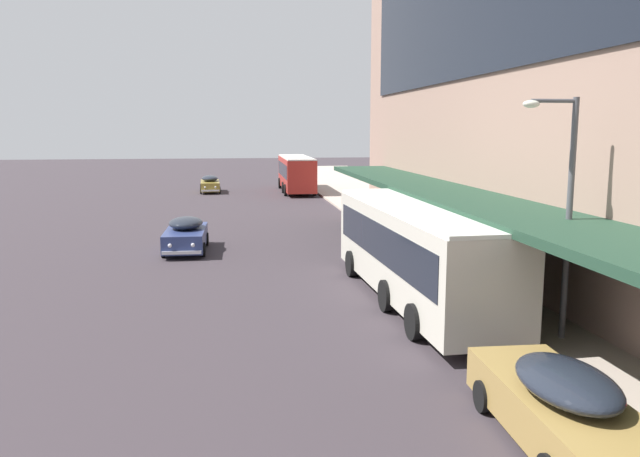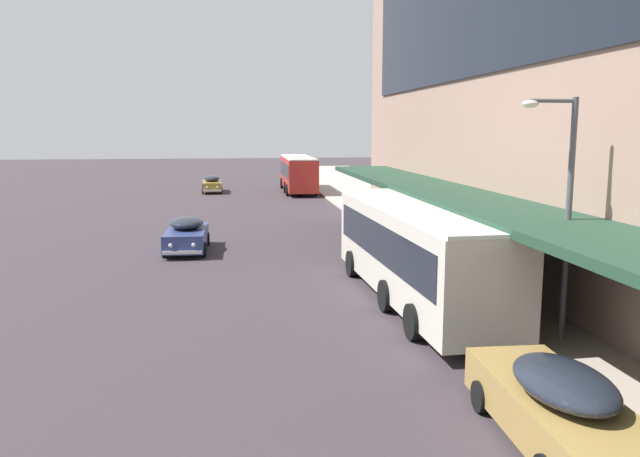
{
  "view_description": "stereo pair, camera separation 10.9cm",
  "coord_description": "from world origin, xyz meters",
  "px_view_note": "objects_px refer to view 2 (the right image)",
  "views": [
    {
      "loc": [
        -1.74,
        -2.3,
        5.65
      ],
      "look_at": [
        1.5,
        19.55,
        2.11
      ],
      "focal_mm": 35.0,
      "sensor_mm": 36.0,
      "label": 1
    },
    {
      "loc": [
        -1.63,
        -2.32,
        5.65
      ],
      "look_at": [
        1.5,
        19.55,
        2.11
      ],
      "focal_mm": 35.0,
      "sensor_mm": 36.0,
      "label": 2
    }
  ],
  "objects_px": {
    "sedan_lead_mid": "(557,406)",
    "transit_bus_kerbside_front": "(298,172)",
    "sedan_trailing_near": "(187,234)",
    "sedan_oncoming_front": "(212,184)",
    "street_lamp": "(563,200)",
    "transit_bus_kerbside_rear": "(415,247)"
  },
  "relations": [
    {
      "from": "sedan_lead_mid",
      "to": "transit_bus_kerbside_front",
      "type": "bearing_deg",
      "value": 89.59
    },
    {
      "from": "transit_bus_kerbside_front",
      "to": "sedan_trailing_near",
      "type": "height_order",
      "value": "transit_bus_kerbside_front"
    },
    {
      "from": "sedan_oncoming_front",
      "to": "street_lamp",
      "type": "xyz_separation_m",
      "value": [
        10.12,
        -41.9,
        3.1
      ]
    },
    {
      "from": "sedan_lead_mid",
      "to": "street_lamp",
      "type": "xyz_separation_m",
      "value": [
        2.74,
        5.1,
        3.07
      ]
    },
    {
      "from": "transit_bus_kerbside_rear",
      "to": "sedan_oncoming_front",
      "type": "xyz_separation_m",
      "value": [
        -7.6,
        37.46,
        -1.09
      ]
    },
    {
      "from": "transit_bus_kerbside_rear",
      "to": "street_lamp",
      "type": "distance_m",
      "value": 5.48
    },
    {
      "from": "street_lamp",
      "to": "sedan_oncoming_front",
      "type": "bearing_deg",
      "value": 103.57
    },
    {
      "from": "transit_bus_kerbside_rear",
      "to": "sedan_trailing_near",
      "type": "distance_m",
      "value": 12.8
    },
    {
      "from": "sedan_oncoming_front",
      "to": "street_lamp",
      "type": "distance_m",
      "value": 43.22
    },
    {
      "from": "sedan_lead_mid",
      "to": "sedan_oncoming_front",
      "type": "bearing_deg",
      "value": 98.92
    },
    {
      "from": "sedan_oncoming_front",
      "to": "transit_bus_kerbside_rear",
      "type": "bearing_deg",
      "value": -78.53
    },
    {
      "from": "sedan_lead_mid",
      "to": "street_lamp",
      "type": "distance_m",
      "value": 6.55
    },
    {
      "from": "sedan_trailing_near",
      "to": "sedan_lead_mid",
      "type": "bearing_deg",
      "value": -68.25
    },
    {
      "from": "transit_bus_kerbside_front",
      "to": "transit_bus_kerbside_rear",
      "type": "xyz_separation_m",
      "value": [
        -0.1,
        -36.61,
        0.02
      ]
    },
    {
      "from": "street_lamp",
      "to": "sedan_trailing_near",
      "type": "bearing_deg",
      "value": 126.18
    },
    {
      "from": "transit_bus_kerbside_rear",
      "to": "street_lamp",
      "type": "height_order",
      "value": "street_lamp"
    },
    {
      "from": "transit_bus_kerbside_front",
      "to": "sedan_trailing_near",
      "type": "bearing_deg",
      "value": -106.89
    },
    {
      "from": "transit_bus_kerbside_rear",
      "to": "transit_bus_kerbside_front",
      "type": "bearing_deg",
      "value": 89.84
    },
    {
      "from": "street_lamp",
      "to": "transit_bus_kerbside_front",
      "type": "bearing_deg",
      "value": 93.37
    },
    {
      "from": "transit_bus_kerbside_front",
      "to": "street_lamp",
      "type": "distance_m",
      "value": 41.17
    },
    {
      "from": "transit_bus_kerbside_rear",
      "to": "street_lamp",
      "type": "bearing_deg",
      "value": -60.42
    },
    {
      "from": "transit_bus_kerbside_rear",
      "to": "sedan_oncoming_front",
      "type": "bearing_deg",
      "value": 101.47
    }
  ]
}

